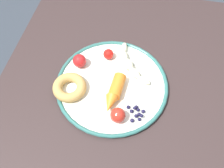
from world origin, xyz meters
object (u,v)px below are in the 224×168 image
Objects in this scene: donut at (70,87)px; banana at (130,64)px; plate at (112,84)px; dining_table at (115,114)px; tomato_far at (79,61)px; tomato_near at (108,54)px; carrot_orange at (113,93)px; tomato_mid at (118,115)px; blueberry_pile at (136,113)px.

banana is at bearing -53.84° from donut.
donut is at bearing 109.70° from plate.
donut reaches higher than plate.
banana is 0.21m from donut.
dining_table is 2.97× the size of plate.
tomato_far is at bearing -2.93° from donut.
banana is at bearing -29.65° from plate.
tomato_near is at bearing -31.88° from donut.
dining_table is at bearing -90.77° from donut.
tomato_mid is (-0.07, -0.03, 0.00)m from carrot_orange.
banana is 0.08m from tomato_near.
donut reaches higher than dining_table.
tomato_far is (0.16, 0.16, -0.00)m from tomato_mid.
plate is at bearing -162.14° from tomato_near.
donut is 0.17m from tomato_mid.
banana is at bearing -14.82° from carrot_orange.
tomato_mid is at bearing -112.53° from donut.
tomato_mid and tomato_far have the same top height.
donut is 0.10m from tomato_far.
carrot_orange is 0.07m from tomato_mid.
blueberry_pile is at bearing -63.30° from tomato_mid.
carrot_orange is 2.33× the size of blueberry_pile.
donut is (-0.00, 0.13, -0.00)m from carrot_orange.
tomato_far reaches higher than banana.
tomato_mid is (-0.02, 0.05, 0.02)m from blueberry_pile.
dining_table is 18.54× the size of blueberry_pile.
dining_table is at bearing -160.64° from tomato_near.
blueberry_pile is 0.22m from tomato_near.
tomato_near is (0.19, 0.12, 0.01)m from blueberry_pile.
tomato_far reaches higher than plate.
plate is at bearing 45.90° from blueberry_pile.
tomato_far is (0.10, 0.14, 0.14)m from dining_table.
dining_table is at bearing -121.63° from carrot_orange.
tomato_near is at bearing 17.86° from plate.
plate is 0.13m from tomato_far.
donut is at bearing 148.12° from tomato_near.
dining_table is 7.96× the size of carrot_orange.
banana reaches higher than plate.
tomato_near is 0.79× the size of tomato_mid.
tomato_mid is (-0.07, -0.02, 0.14)m from dining_table.
plate is 0.05m from carrot_orange.
banana is 0.19m from tomato_mid.
banana is 3.61× the size of tomato_mid.
carrot_orange reaches higher than tomato_near.
tomato_mid reaches higher than dining_table.
carrot_orange is at bearing -163.09° from plate.
donut is at bearing 90.84° from carrot_orange.
banana is at bearing 15.08° from blueberry_pile.
carrot_orange is 3.80× the size of tomato_near.
carrot_orange is 0.09m from blueberry_pile.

